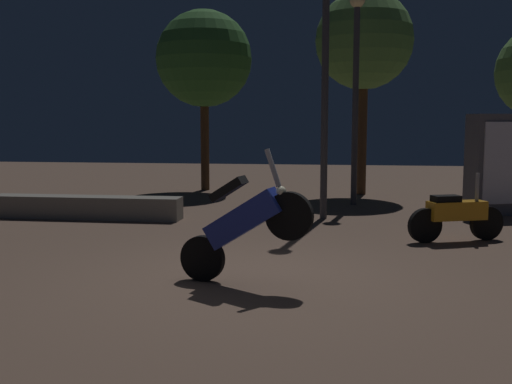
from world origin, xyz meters
The scene contains 9 objects.
ground_plane centered at (0.00, 0.00, 0.00)m, with size 40.00×40.00×0.00m, color brown.
motorcycle_blue_foreground centered at (-0.05, -0.36, 0.74)m, with size 1.64×0.50×1.63m.
motorcycle_orange_parked_left centered at (2.96, 2.68, 0.44)m, with size 1.60×0.65×1.11m.
streetlamp_near centered at (0.77, 4.72, 3.54)m, with size 0.36×0.36×5.67m.
streetlamp_far centered at (1.43, 6.83, 3.10)m, with size 0.36×0.36×4.86m.
tree_left_bg centered at (-2.70, 9.38, 3.68)m, with size 2.69×2.69×5.04m.
tree_right_bg centered at (1.69, 8.94, 4.04)m, with size 2.56×2.56×5.34m.
kiosk_billboard centered at (4.52, 5.80, 1.05)m, with size 1.67×1.04×2.10m.
planter_wall_low centered at (-3.97, 4.09, 0.23)m, with size 3.90×0.50×0.45m.
Camera 1 is at (1.02, -7.14, 1.93)m, focal length 41.53 mm.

